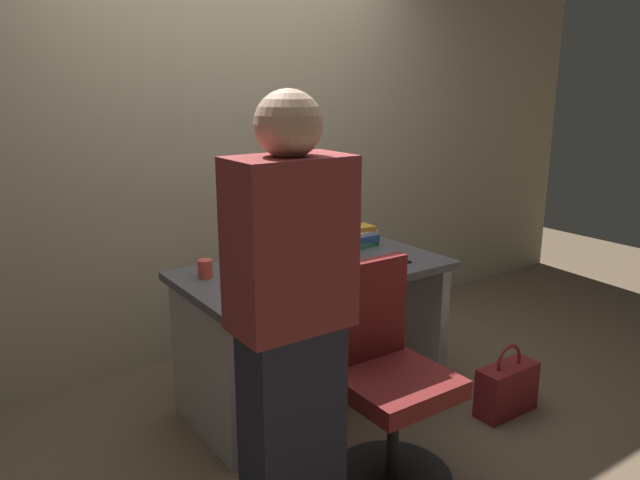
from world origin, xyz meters
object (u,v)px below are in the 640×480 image
object	(u,v)px
monitor	(305,213)
person_at_desk	(291,329)
cup_near_keyboard	(246,277)
book_stack	(359,236)
desk	(315,310)
cup_by_monitor	(205,269)
mouse	(355,265)
cell_phone	(399,259)
handbag	(507,388)
office_chair	(385,385)
keyboard	(309,275)

from	to	relation	value
monitor	person_at_desk	bearing A→B (deg)	-125.68
cup_near_keyboard	book_stack	bearing A→B (deg)	17.97
monitor	book_stack	distance (m)	0.47
desk	cup_by_monitor	size ratio (longest dim) A/B	15.76
mouse	book_stack	size ratio (longest dim) A/B	0.47
monitor	cell_phone	xyz separation A→B (m)	(0.42, -0.27, -0.25)
cup_near_keyboard	cell_phone	size ratio (longest dim) A/B	0.70
cup_by_monitor	mouse	bearing A→B (deg)	-22.99
handbag	person_at_desk	bearing A→B (deg)	-174.49
desk	cup_near_keyboard	xyz separation A→B (m)	(-0.44, -0.09, 0.29)
office_chair	cell_phone	xyz separation A→B (m)	(0.55, 0.54, 0.33)
cell_phone	mouse	bearing A→B (deg)	-171.04
keyboard	mouse	xyz separation A→B (m)	(0.27, -0.01, 0.01)
desk	cup_by_monitor	distance (m)	0.62
handbag	mouse	bearing A→B (deg)	138.05
desk	keyboard	distance (m)	0.30
cup_by_monitor	handbag	distance (m)	1.65
book_stack	cell_phone	bearing A→B (deg)	-90.76
cup_by_monitor	monitor	bearing A→B (deg)	-3.97
mouse	cup_by_monitor	size ratio (longest dim) A/B	1.15
office_chair	cup_near_keyboard	bearing A→B (deg)	118.02
mouse	cup_near_keyboard	world-z (taller)	cup_near_keyboard
desk	mouse	bearing A→B (deg)	-42.14
desk	monitor	size ratio (longest dim) A/B	2.53
keyboard	handbag	distance (m)	1.19
office_chair	mouse	size ratio (longest dim) A/B	9.40
cell_phone	person_at_desk	bearing A→B (deg)	-135.73
book_stack	cell_phone	size ratio (longest dim) A/B	1.47
office_chair	keyboard	world-z (taller)	office_chair
book_stack	keyboard	bearing A→B (deg)	-149.95
desk	office_chair	xyz separation A→B (m)	(-0.12, -0.70, -0.08)
mouse	handbag	size ratio (longest dim) A/B	0.26
monitor	keyboard	bearing A→B (deg)	-119.08
handbag	cell_phone	bearing A→B (deg)	121.37
monitor	cup_near_keyboard	distance (m)	0.54
mouse	handbag	bearing A→B (deg)	-41.95
cup_near_keyboard	keyboard	bearing A→B (deg)	-6.54
person_at_desk	monitor	distance (m)	1.13
office_chair	book_stack	world-z (taller)	office_chair
keyboard	cell_phone	distance (m)	0.55
keyboard	cup_by_monitor	bearing A→B (deg)	147.33
person_at_desk	cell_phone	size ratio (longest dim) A/B	11.38
desk	monitor	bearing A→B (deg)	81.79
office_chair	handbag	distance (m)	0.91
desk	handbag	size ratio (longest dim) A/B	3.62
handbag	office_chair	bearing A→B (deg)	-177.78
cup_near_keyboard	handbag	bearing A→B (deg)	-25.93
desk	cup_by_monitor	xyz separation A→B (m)	(-0.53, 0.15, 0.28)
keyboard	cell_phone	bearing A→B (deg)	-1.62
cup_near_keyboard	book_stack	size ratio (longest dim) A/B	0.48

